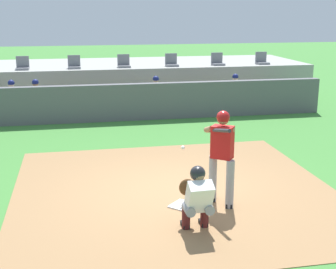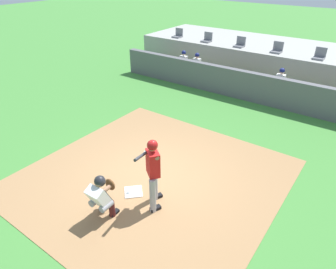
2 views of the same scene
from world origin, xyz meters
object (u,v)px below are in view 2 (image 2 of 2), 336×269
object	(u,v)px
home_plate	(133,192)
stadium_seat_1	(207,39)
batter_at_plate	(153,170)
dugout_player_2	(279,83)
dugout_player_1	(195,66)
stadium_seat_3	(277,49)
dugout_player_0	(182,64)
catcher_crouched	(102,195)
stadium_seat_2	(240,44)
stadium_seat_4	(319,56)
stadium_seat_0	(178,35)

from	to	relation	value
home_plate	stadium_seat_1	world-z (taller)	stadium_seat_1
batter_at_plate	dugout_player_2	bearing A→B (deg)	88.49
dugout_player_1	stadium_seat_3	bearing A→B (deg)	32.81
home_plate	dugout_player_0	size ratio (longest dim) A/B	0.34
catcher_crouched	stadium_seat_2	xyz separation A→B (m)	(-1.84, 11.16, 0.93)
stadium_seat_4	dugout_player_2	bearing A→B (deg)	-115.01
home_plate	dugout_player_0	bearing A→B (deg)	115.74
stadium_seat_2	stadium_seat_3	bearing A→B (deg)	0.00
catcher_crouched	dugout_player_0	bearing A→B (deg)	113.21
home_plate	catcher_crouched	size ratio (longest dim) A/B	0.25
home_plate	stadium_seat_4	size ratio (longest dim) A/B	0.92
home_plate	stadium_seat_4	distance (m)	10.46
stadium_seat_4	catcher_crouched	bearing A→B (deg)	-99.51
catcher_crouched	stadium_seat_2	size ratio (longest dim) A/B	3.70
dugout_player_2	stadium_seat_2	size ratio (longest dim) A/B	2.71
stadium_seat_0	stadium_seat_1	bearing A→B (deg)	0.00
home_plate	stadium_seat_3	world-z (taller)	stadium_seat_3
home_plate	catcher_crouched	xyz separation A→B (m)	(-0.01, -0.98, 0.59)
batter_at_plate	dugout_player_0	bearing A→B (deg)	119.46
dugout_player_2	stadium_seat_2	world-z (taller)	stadium_seat_2
dugout_player_0	stadium_seat_4	size ratio (longest dim) A/B	2.71
dugout_player_1	stadium_seat_2	xyz separation A→B (m)	(1.30, 2.03, 0.86)
stadium_seat_2	dugout_player_0	bearing A→B (deg)	-135.48
dugout_player_0	stadium_seat_2	xyz separation A→B (m)	(2.07, 2.03, 0.86)
stadium_seat_0	stadium_seat_2	xyz separation A→B (m)	(3.71, 0.00, 0.00)
dugout_player_0	dugout_player_2	world-z (taller)	same
dugout_player_2	stadium_seat_2	distance (m)	3.54
stadium_seat_3	stadium_seat_0	bearing A→B (deg)	180.00
dugout_player_1	stadium_seat_0	distance (m)	3.27
dugout_player_0	dugout_player_2	distance (m)	4.83
home_plate	batter_at_plate	size ratio (longest dim) A/B	0.24
stadium_seat_3	dugout_player_1	bearing A→B (deg)	-147.19
dugout_player_1	dugout_player_2	size ratio (longest dim) A/B	1.00
dugout_player_1	stadium_seat_2	distance (m)	2.56
dugout_player_2	stadium_seat_4	world-z (taller)	stadium_seat_4
stadium_seat_0	stadium_seat_4	world-z (taller)	same
home_plate	dugout_player_1	world-z (taller)	dugout_player_1
catcher_crouched	stadium_seat_0	size ratio (longest dim) A/B	3.70
home_plate	stadium_seat_4	bearing A→B (deg)	79.66
dugout_player_0	home_plate	bearing A→B (deg)	-64.26
home_plate	stadium_seat_0	size ratio (longest dim) A/B	0.92
stadium_seat_2	stadium_seat_4	world-z (taller)	same
catcher_crouched	stadium_seat_0	world-z (taller)	stadium_seat_0
home_plate	catcher_crouched	distance (m)	1.14
stadium_seat_0	catcher_crouched	bearing A→B (deg)	-63.52
stadium_seat_0	dugout_player_1	bearing A→B (deg)	-40.11
stadium_seat_1	stadium_seat_3	distance (m)	3.71
dugout_player_1	stadium_seat_4	world-z (taller)	stadium_seat_4
stadium_seat_0	batter_at_plate	bearing A→B (deg)	-58.47
catcher_crouched	home_plate	bearing A→B (deg)	89.27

